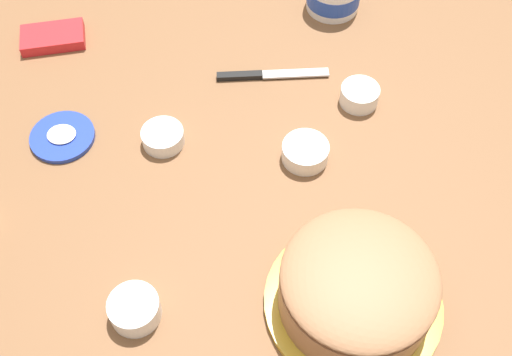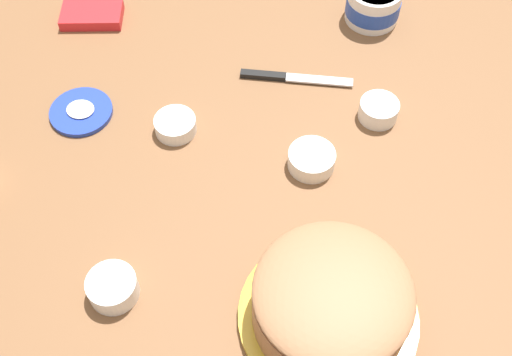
{
  "view_description": "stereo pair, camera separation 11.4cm",
  "coord_description": "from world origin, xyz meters",
  "px_view_note": "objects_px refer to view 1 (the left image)",
  "views": [
    {
      "loc": [
        0.16,
        -0.77,
        0.98
      ],
      "look_at": [
        0.1,
        -0.11,
        0.04
      ],
      "focal_mm": 44.53,
      "sensor_mm": 36.0,
      "label": 1
    },
    {
      "loc": [
        0.27,
        -0.74,
        0.98
      ],
      "look_at": [
        0.1,
        -0.11,
        0.04
      ],
      "focal_mm": 44.53,
      "sensor_mm": 36.0,
      "label": 2
    }
  ],
  "objects_px": {
    "candy_box_lower": "(53,37)",
    "sprinkle_bowl_blue": "(163,137)",
    "sprinkle_bowl_rainbow": "(360,95)",
    "sprinkle_bowl_orange": "(305,152)",
    "sprinkle_bowl_green": "(134,309)",
    "frosting_tub_lid": "(62,137)",
    "spreading_knife": "(263,75)",
    "frosted_cake": "(357,290)"
  },
  "relations": [
    {
      "from": "frosting_tub_lid",
      "to": "sprinkle_bowl_green",
      "type": "xyz_separation_m",
      "value": [
        0.22,
        -0.35,
        0.02
      ]
    },
    {
      "from": "sprinkle_bowl_orange",
      "to": "sprinkle_bowl_green",
      "type": "relative_size",
      "value": 1.07
    },
    {
      "from": "sprinkle_bowl_orange",
      "to": "sprinkle_bowl_blue",
      "type": "xyz_separation_m",
      "value": [
        -0.28,
        0.01,
        -0.0
      ]
    },
    {
      "from": "frosted_cake",
      "to": "sprinkle_bowl_rainbow",
      "type": "height_order",
      "value": "frosted_cake"
    },
    {
      "from": "sprinkle_bowl_blue",
      "to": "candy_box_lower",
      "type": "height_order",
      "value": "sprinkle_bowl_blue"
    },
    {
      "from": "spreading_knife",
      "to": "sprinkle_bowl_orange",
      "type": "bearing_deg",
      "value": -64.11
    },
    {
      "from": "spreading_knife",
      "to": "sprinkle_bowl_rainbow",
      "type": "xyz_separation_m",
      "value": [
        0.2,
        -0.05,
        0.01
      ]
    },
    {
      "from": "sprinkle_bowl_green",
      "to": "sprinkle_bowl_blue",
      "type": "bearing_deg",
      "value": 93.0
    },
    {
      "from": "frosting_tub_lid",
      "to": "candy_box_lower",
      "type": "height_order",
      "value": "candy_box_lower"
    },
    {
      "from": "frosting_tub_lid",
      "to": "sprinkle_bowl_blue",
      "type": "xyz_separation_m",
      "value": [
        0.2,
        0.01,
        0.01
      ]
    },
    {
      "from": "sprinkle_bowl_blue",
      "to": "candy_box_lower",
      "type": "xyz_separation_m",
      "value": [
        -0.29,
        0.26,
        -0.0
      ]
    },
    {
      "from": "spreading_knife",
      "to": "sprinkle_bowl_rainbow",
      "type": "distance_m",
      "value": 0.21
    },
    {
      "from": "candy_box_lower",
      "to": "sprinkle_bowl_blue",
      "type": "bearing_deg",
      "value": -57.58
    },
    {
      "from": "frosted_cake",
      "to": "sprinkle_bowl_rainbow",
      "type": "distance_m",
      "value": 0.45
    },
    {
      "from": "spreading_knife",
      "to": "sprinkle_bowl_rainbow",
      "type": "height_order",
      "value": "sprinkle_bowl_rainbow"
    },
    {
      "from": "spreading_knife",
      "to": "sprinkle_bowl_orange",
      "type": "height_order",
      "value": "sprinkle_bowl_orange"
    },
    {
      "from": "spreading_knife",
      "to": "sprinkle_bowl_green",
      "type": "distance_m",
      "value": 0.57
    },
    {
      "from": "sprinkle_bowl_blue",
      "to": "frosted_cake",
      "type": "bearing_deg",
      "value": -39.61
    },
    {
      "from": "spreading_knife",
      "to": "sprinkle_bowl_green",
      "type": "relative_size",
      "value": 2.83
    },
    {
      "from": "frosted_cake",
      "to": "sprinkle_bowl_blue",
      "type": "relative_size",
      "value": 3.56
    },
    {
      "from": "sprinkle_bowl_green",
      "to": "sprinkle_bowl_rainbow",
      "type": "xyz_separation_m",
      "value": [
        0.36,
        0.5,
        -0.0
      ]
    },
    {
      "from": "sprinkle_bowl_orange",
      "to": "sprinkle_bowl_green",
      "type": "distance_m",
      "value": 0.43
    },
    {
      "from": "frosted_cake",
      "to": "frosting_tub_lid",
      "type": "height_order",
      "value": "frosted_cake"
    },
    {
      "from": "frosting_tub_lid",
      "to": "candy_box_lower",
      "type": "relative_size",
      "value": 0.93
    },
    {
      "from": "sprinkle_bowl_rainbow",
      "to": "candy_box_lower",
      "type": "height_order",
      "value": "sprinkle_bowl_rainbow"
    },
    {
      "from": "sprinkle_bowl_green",
      "to": "sprinkle_bowl_rainbow",
      "type": "bearing_deg",
      "value": 54.17
    },
    {
      "from": "frosting_tub_lid",
      "to": "sprinkle_bowl_rainbow",
      "type": "xyz_separation_m",
      "value": [
        0.58,
        0.15,
        0.01
      ]
    },
    {
      "from": "frosting_tub_lid",
      "to": "sprinkle_bowl_orange",
      "type": "relative_size",
      "value": 1.41
    },
    {
      "from": "sprinkle_bowl_rainbow",
      "to": "sprinkle_bowl_green",
      "type": "bearing_deg",
      "value": -125.83
    },
    {
      "from": "frosted_cake",
      "to": "spreading_knife",
      "type": "xyz_separation_m",
      "value": [
        -0.19,
        0.5,
        -0.05
      ]
    },
    {
      "from": "sprinkle_bowl_blue",
      "to": "sprinkle_bowl_rainbow",
      "type": "bearing_deg",
      "value": 20.48
    },
    {
      "from": "sprinkle_bowl_rainbow",
      "to": "sprinkle_bowl_orange",
      "type": "bearing_deg",
      "value": -123.61
    },
    {
      "from": "spreading_knife",
      "to": "sprinkle_bowl_orange",
      "type": "xyz_separation_m",
      "value": [
        0.1,
        -0.2,
        0.01
      ]
    },
    {
      "from": "sprinkle_bowl_rainbow",
      "to": "candy_box_lower",
      "type": "xyz_separation_m",
      "value": [
        -0.67,
        0.11,
        -0.01
      ]
    },
    {
      "from": "frosted_cake",
      "to": "sprinkle_bowl_orange",
      "type": "height_order",
      "value": "frosted_cake"
    },
    {
      "from": "sprinkle_bowl_blue",
      "to": "sprinkle_bowl_rainbow",
      "type": "relative_size",
      "value": 1.05
    },
    {
      "from": "sprinkle_bowl_orange",
      "to": "sprinkle_bowl_green",
      "type": "bearing_deg",
      "value": -126.78
    },
    {
      "from": "frosted_cake",
      "to": "sprinkle_bowl_rainbow",
      "type": "relative_size",
      "value": 3.74
    },
    {
      "from": "frosting_tub_lid",
      "to": "spreading_knife",
      "type": "relative_size",
      "value": 0.53
    },
    {
      "from": "spreading_knife",
      "to": "sprinkle_bowl_green",
      "type": "bearing_deg",
      "value": -106.06
    },
    {
      "from": "frosting_tub_lid",
      "to": "spreading_knife",
      "type": "height_order",
      "value": "frosting_tub_lid"
    },
    {
      "from": "frosted_cake",
      "to": "spreading_knife",
      "type": "height_order",
      "value": "frosted_cake"
    }
  ]
}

